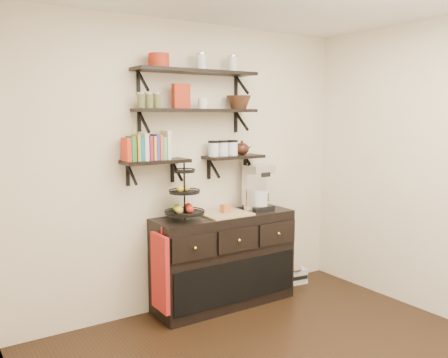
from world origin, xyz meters
The scene contains 20 objects.
back_wall centered at (0.00, 1.75, 1.35)m, with size 3.50×0.02×2.70m, color white.
left_wall centered at (-1.75, 0.00, 1.35)m, with size 0.02×3.50×2.70m, color white.
shelf_top centered at (0.00, 1.62, 2.23)m, with size 1.20×0.27×0.23m.
shelf_mid centered at (0.00, 1.62, 1.88)m, with size 1.20×0.27×0.23m.
shelf_low_left centered at (-0.42, 1.63, 1.43)m, with size 0.60×0.25×0.23m.
shelf_low_right centered at (0.42, 1.63, 1.43)m, with size 0.60×0.25×0.23m.
cookbooks centered at (-0.49, 1.63, 1.57)m, with size 0.40×0.15×0.26m.
glass_canisters centered at (0.30, 1.63, 1.51)m, with size 0.32×0.10×0.13m.
sideboard centered at (0.23, 1.51, 0.45)m, with size 1.40×0.50×0.92m.
fruit_stand centered at (-0.19, 1.52, 1.08)m, with size 0.36×0.36×0.52m.
candle centered at (0.25, 1.51, 0.96)m, with size 0.08×0.08×0.08m, color #B05928.
coffee_maker centered at (0.65, 1.55, 1.11)m, with size 0.25×0.23×0.45m.
thermal_carafe centered at (0.52, 1.49, 1.01)m, with size 0.11×0.11×0.22m, color silver.
apron centered at (-0.50, 1.41, 0.49)m, with size 0.04×0.29×0.68m, color maroon.
radio centered at (1.18, 1.58, 0.09)m, with size 0.32×0.23×0.18m.
recipe_box centered at (-0.16, 1.61, 2.01)m, with size 0.16×0.06×0.22m, color #A42812.
walnut_bowl centered at (0.47, 1.61, 1.96)m, with size 0.24×0.24×0.13m, color black, non-canonical shape.
ramekins centered at (0.06, 1.61, 1.95)m, with size 0.09×0.09×0.10m, color white.
teapot centered at (0.52, 1.63, 1.52)m, with size 0.19×0.14×0.14m, color #34170F, non-canonical shape.
red_pot centered at (-0.38, 1.61, 2.31)m, with size 0.18×0.18×0.12m, color #A42812.
Camera 1 is at (-2.21, -2.20, 1.85)m, focal length 38.00 mm.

